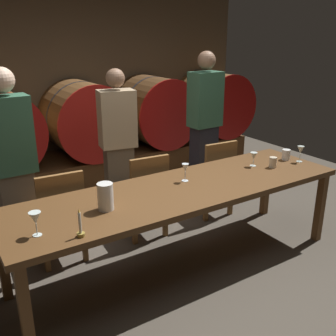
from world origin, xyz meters
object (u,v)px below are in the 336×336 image
Objects in this scene: wine_barrel_right at (154,111)px; wine_barrel_far_right at (213,104)px; wine_barrel_center at (84,119)px; wine_glass_far_left at (35,218)px; wine_glass_center_right at (254,156)px; cup_left at (273,162)px; dining_table at (182,194)px; guest_right at (204,125)px; pitcher at (105,197)px; cup_right at (286,155)px; guest_center at (118,144)px; chair_center at (146,192)px; wine_glass_far_right at (301,150)px; candle_center at (80,229)px; chair_right at (214,174)px; guest_left at (13,164)px; chair_left at (60,212)px; wine_glass_center_left at (185,169)px.

wine_barrel_right is 1.00× the size of wine_barrel_far_right.
wine_barrel_center is 6.08× the size of wine_glass_far_left.
wine_glass_center_right is 1.36× the size of cup_left.
guest_right reaches higher than dining_table.
wine_barrel_far_right is at bearing 39.42° from pitcher.
wine_barrel_center reaches higher than cup_right.
guest_center is 1.78m from cup_right.
chair_center is (0.01, 0.64, -0.20)m from dining_table.
chair_center reaches higher than dining_table.
cup_right is (1.27, -2.35, -0.09)m from wine_barrel_center.
wine_glass_center_right is at bearing 175.26° from cup_right.
wine_barrel_right is 2.46m from cup_left.
chair_center is at bearing 152.93° from wine_glass_far_right.
pitcher is (-0.72, -1.28, 0.02)m from guest_center.
dining_table is 15.44× the size of candle_center.
wine_barrel_center reaches higher than chair_right.
guest_left is at bearing 22.67° from guest_center.
chair_left is 2.40m from wine_glass_far_right.
chair_left and chair_center have the same top height.
wine_barrel_right is at bearing -92.83° from guest_right.
chair_center is at bearing 101.33° from wine_glass_center_left.
wine_barrel_center is at bearing 91.13° from wine_glass_center_left.
guest_left is at bearing -148.19° from wine_barrel_right.
wine_barrel_far_right reaches higher than wine_glass_center_right.
wine_barrel_center is 1.64m from guest_right.
wine_glass_center_right is (2.15, 0.25, -0.02)m from wine_glass_far_left.
wine_barrel_right reaches higher than pitcher.
dining_table is 18.21× the size of wine_glass_far_left.
guest_right is 9.25× the size of candle_center.
wine_glass_far_left is at bearing 68.17° from chair_left.
wine_glass_far_right reaches higher than chair_center.
wine_barrel_right is 2.71m from guest_left.
candle_center is (-1.02, -0.97, 0.32)m from chair_center.
guest_left reaches higher than wine_barrel_right.
wine_barrel_center is 2.04m from chair_left.
wine_glass_center_right is at bearing 5.46° from dining_table.
guest_right is at bearing -91.04° from wine_barrel_right.
wine_glass_far_left is at bearing -133.15° from wine_barrel_right.
wine_barrel_far_right is 6.08× the size of wine_glass_far_left.
wine_barrel_far_right is 6.11× the size of wine_glass_far_right.
wine_barrel_far_right reaches higher than dining_table.
chair_left is 1.03m from candle_center.
chair_right is 5.39× the size of wine_glass_far_right.
wine_glass_far_right reaches higher than chair_right.
wine_barrel_far_right is at bearing 63.30° from cup_left.
candle_center is 0.94× the size of pitcher.
wine_barrel_far_right is 0.61× the size of guest_center.
guest_left is 10.58× the size of wine_glass_far_right.
chair_center is at bearing 162.20° from guest_left.
chair_left reaches higher than cup_right.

